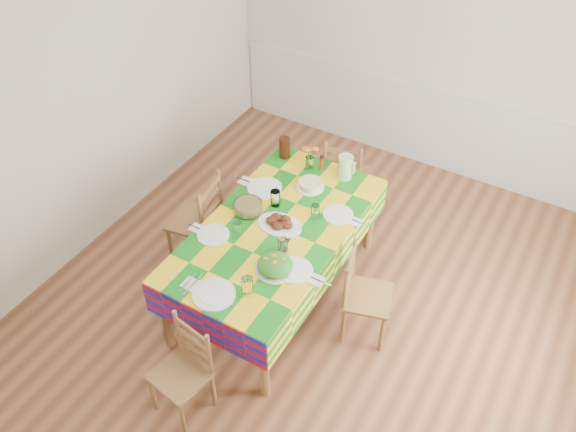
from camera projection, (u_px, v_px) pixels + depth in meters
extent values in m
cube|color=brown|center=(313.00, 312.00, 5.26)|extent=(4.50, 5.00, 0.04)
cube|color=white|center=(327.00, 2.00, 3.43)|extent=(4.50, 5.00, 0.04)
cube|color=beige|center=(440.00, 48.00, 5.96)|extent=(4.50, 0.04, 2.70)
cube|color=beige|center=(84.00, 104.00, 5.19)|extent=(0.04, 5.00, 2.70)
cube|color=silver|center=(431.00, 91.00, 6.23)|extent=(4.41, 0.06, 0.04)
cube|color=silver|center=(425.00, 127.00, 6.54)|extent=(4.41, 0.03, 0.90)
cylinder|color=brown|center=(165.00, 315.00, 4.74)|extent=(0.07, 0.07, 0.74)
cylinder|color=brown|center=(264.00, 365.00, 4.40)|extent=(0.07, 0.07, 0.74)
cylinder|color=brown|center=(285.00, 186.00, 5.92)|extent=(0.07, 0.07, 0.74)
cylinder|color=brown|center=(371.00, 218.00, 5.58)|extent=(0.07, 0.07, 0.74)
cube|color=brown|center=(276.00, 229.00, 4.90)|extent=(1.03, 1.96, 0.04)
cube|color=maroon|center=(276.00, 227.00, 4.88)|extent=(1.07, 2.00, 0.01)
cube|color=maroon|center=(222.00, 219.00, 5.19)|extent=(0.01, 2.00, 0.31)
cube|color=maroon|center=(334.00, 266.00, 4.79)|extent=(0.01, 2.00, 0.31)
cube|color=maroon|center=(203.00, 326.00, 4.35)|extent=(1.07, 0.01, 0.31)
cube|color=maroon|center=(332.00, 176.00, 5.63)|extent=(1.07, 0.01, 0.31)
cylinder|color=white|center=(214.00, 294.00, 4.34)|extent=(0.31, 0.31, 0.02)
cylinder|color=white|center=(214.00, 293.00, 4.34)|extent=(0.22, 0.22, 0.01)
cylinder|color=white|center=(247.00, 286.00, 4.31)|extent=(0.09, 0.09, 0.15)
cube|color=white|center=(191.00, 284.00, 4.43)|extent=(0.12, 0.12, 0.01)
cube|color=silver|center=(188.00, 282.00, 4.43)|extent=(0.01, 0.20, 0.00)
cube|color=silver|center=(193.00, 284.00, 4.41)|extent=(0.01, 0.23, 0.00)
cylinder|color=white|center=(213.00, 235.00, 4.80)|extent=(0.26, 0.26, 0.01)
cylinder|color=white|center=(213.00, 234.00, 4.80)|extent=(0.18, 0.18, 0.01)
cylinder|color=white|center=(238.00, 228.00, 4.78)|extent=(0.07, 0.07, 0.12)
cube|color=white|center=(196.00, 228.00, 4.87)|extent=(0.10, 0.10, 0.01)
cube|color=silver|center=(194.00, 227.00, 4.87)|extent=(0.16, 0.01, 0.00)
cube|color=silver|center=(198.00, 228.00, 4.86)|extent=(0.19, 0.01, 0.00)
cylinder|color=white|center=(265.00, 188.00, 5.24)|extent=(0.30, 0.30, 0.02)
cylinder|color=white|center=(265.00, 187.00, 5.23)|extent=(0.21, 0.21, 0.01)
cylinder|color=white|center=(275.00, 198.00, 5.04)|extent=(0.08, 0.08, 0.14)
cube|color=white|center=(245.00, 181.00, 5.31)|extent=(0.11, 0.11, 0.01)
cube|color=silver|center=(243.00, 180.00, 5.32)|extent=(0.19, 0.01, 0.00)
cube|color=silver|center=(247.00, 181.00, 5.30)|extent=(0.22, 0.01, 0.00)
cylinder|color=white|center=(295.00, 270.00, 4.52)|extent=(0.28, 0.28, 0.01)
cylinder|color=white|center=(295.00, 269.00, 4.51)|extent=(0.20, 0.20, 0.01)
cylinder|color=white|center=(283.00, 246.00, 4.62)|extent=(0.08, 0.08, 0.13)
cube|color=white|center=(316.00, 280.00, 4.45)|extent=(0.10, 0.10, 0.01)
cube|color=silver|center=(314.00, 279.00, 4.46)|extent=(0.17, 0.01, 0.00)
cube|color=silver|center=(319.00, 281.00, 4.44)|extent=(0.21, 0.01, 0.00)
cylinder|color=white|center=(338.00, 215.00, 4.98)|extent=(0.25, 0.25, 0.01)
cylinder|color=white|center=(338.00, 214.00, 4.98)|extent=(0.18, 0.18, 0.01)
cylinder|color=white|center=(315.00, 211.00, 4.93)|extent=(0.07, 0.07, 0.12)
cube|color=white|center=(357.00, 222.00, 4.92)|extent=(0.09, 0.09, 0.01)
cube|color=silver|center=(355.00, 221.00, 4.93)|extent=(0.16, 0.01, 0.00)
cube|color=silver|center=(359.00, 222.00, 4.91)|extent=(0.18, 0.01, 0.00)
ellipsoid|color=white|center=(280.00, 225.00, 4.89)|extent=(0.38, 0.27, 0.02)
ellipsoid|color=black|center=(287.00, 224.00, 4.84)|extent=(0.10, 0.08, 0.06)
ellipsoid|color=black|center=(285.00, 219.00, 4.88)|extent=(0.10, 0.08, 0.06)
ellipsoid|color=black|center=(277.00, 217.00, 4.90)|extent=(0.10, 0.08, 0.06)
ellipsoid|color=black|center=(272.00, 221.00, 4.87)|extent=(0.10, 0.08, 0.06)
ellipsoid|color=black|center=(277.00, 225.00, 4.83)|extent=(0.10, 0.08, 0.06)
cylinder|color=white|center=(275.00, 269.00, 4.53)|extent=(0.30, 0.30, 0.01)
ellipsoid|color=#134D13|center=(275.00, 265.00, 4.50)|extent=(0.27, 0.27, 0.12)
cube|color=orange|center=(266.00, 259.00, 4.46)|extent=(0.03, 0.02, 0.01)
cube|color=orange|center=(275.00, 256.00, 4.48)|extent=(0.04, 0.04, 0.01)
cube|color=orange|center=(275.00, 263.00, 4.43)|extent=(0.03, 0.04, 0.01)
cube|color=orange|center=(284.00, 260.00, 4.45)|extent=(0.04, 0.04, 0.01)
cylinder|color=white|center=(248.00, 207.00, 5.00)|extent=(0.24, 0.24, 0.09)
cylinder|color=tan|center=(248.00, 207.00, 5.00)|extent=(0.22, 0.22, 0.07)
cylinder|color=white|center=(310.00, 187.00, 5.25)|extent=(0.24, 0.24, 0.01)
cylinder|color=#D2B280|center=(311.00, 184.00, 5.23)|extent=(0.20, 0.20, 0.06)
cube|color=black|center=(283.00, 238.00, 4.78)|extent=(0.12, 0.27, 0.01)
cube|color=black|center=(289.00, 239.00, 4.77)|extent=(0.06, 0.28, 0.01)
cylinder|color=white|center=(310.00, 163.00, 5.41)|extent=(0.07, 0.07, 0.13)
cylinder|color=#296D24|center=(308.00, 158.00, 5.38)|extent=(0.01, 0.01, 0.18)
ellipsoid|color=orange|center=(305.00, 149.00, 5.33)|extent=(0.06, 0.06, 0.02)
cylinder|color=#296D24|center=(312.00, 159.00, 5.38)|extent=(0.01, 0.01, 0.18)
ellipsoid|color=orange|center=(316.00, 149.00, 5.31)|extent=(0.06, 0.06, 0.02)
cylinder|color=#296D24|center=(309.00, 160.00, 5.37)|extent=(0.01, 0.01, 0.18)
ellipsoid|color=orange|center=(308.00, 150.00, 5.27)|extent=(0.06, 0.06, 0.02)
cylinder|color=#BB330E|center=(321.00, 162.00, 5.40)|extent=(0.03, 0.03, 0.14)
cylinder|color=#ADDB9A|center=(345.00, 167.00, 5.29)|extent=(0.13, 0.13, 0.22)
cylinder|color=black|center=(285.00, 147.00, 5.52)|extent=(0.10, 0.10, 0.20)
cube|color=white|center=(208.00, 308.00, 4.25)|extent=(0.08, 0.02, 0.02)
cylinder|color=brown|center=(153.00, 393.00, 4.42)|extent=(0.03, 0.03, 0.40)
cylinder|color=brown|center=(183.00, 419.00, 4.27)|extent=(0.03, 0.03, 0.40)
cylinder|color=brown|center=(184.00, 366.00, 4.59)|extent=(0.03, 0.03, 0.40)
cylinder|color=brown|center=(214.00, 390.00, 4.44)|extent=(0.03, 0.03, 0.40)
cube|color=brown|center=(180.00, 375.00, 4.29)|extent=(0.42, 0.41, 0.03)
cylinder|color=brown|center=(178.00, 331.00, 4.32)|extent=(0.03, 0.03, 0.44)
cylinder|color=brown|center=(209.00, 356.00, 4.17)|extent=(0.03, 0.03, 0.44)
cube|color=brown|center=(195.00, 351.00, 4.30)|extent=(0.32, 0.07, 0.04)
cube|color=brown|center=(193.00, 341.00, 4.22)|extent=(0.32, 0.07, 0.04)
cube|color=brown|center=(191.00, 331.00, 4.15)|extent=(0.32, 0.07, 0.04)
cylinder|color=brown|center=(365.00, 186.00, 6.17)|extent=(0.03, 0.03, 0.42)
cylinder|color=brown|center=(333.00, 178.00, 6.26)|extent=(0.03, 0.03, 0.42)
cylinder|color=brown|center=(356.00, 205.00, 5.95)|extent=(0.03, 0.03, 0.42)
cylinder|color=brown|center=(323.00, 197.00, 6.04)|extent=(0.03, 0.03, 0.42)
cube|color=brown|center=(345.00, 174.00, 5.95)|extent=(0.45, 0.44, 0.03)
cylinder|color=brown|center=(359.00, 169.00, 5.64)|extent=(0.03, 0.03, 0.47)
cylinder|color=brown|center=(325.00, 162.00, 5.73)|extent=(0.03, 0.03, 0.47)
cube|color=brown|center=(341.00, 173.00, 5.75)|extent=(0.34, 0.08, 0.05)
cube|color=brown|center=(342.00, 163.00, 5.67)|extent=(0.34, 0.08, 0.05)
cube|color=brown|center=(343.00, 152.00, 5.59)|extent=(0.34, 0.08, 0.05)
cylinder|color=brown|center=(190.00, 222.00, 5.74)|extent=(0.04, 0.04, 0.45)
cylinder|color=brown|center=(171.00, 248.00, 5.49)|extent=(0.04, 0.04, 0.45)
cylinder|color=brown|center=(223.00, 231.00, 5.65)|extent=(0.04, 0.04, 0.45)
cylinder|color=brown|center=(205.00, 258.00, 5.40)|extent=(0.04, 0.04, 0.45)
cube|color=brown|center=(195.00, 220.00, 5.41)|extent=(0.47, 0.48, 0.03)
cylinder|color=brown|center=(220.00, 192.00, 5.33)|extent=(0.04, 0.04, 0.50)
cylinder|color=brown|center=(201.00, 218.00, 5.08)|extent=(0.04, 0.04, 0.50)
cube|color=brown|center=(212.00, 213.00, 5.27)|extent=(0.08, 0.36, 0.05)
cube|color=brown|center=(210.00, 202.00, 5.18)|extent=(0.08, 0.36, 0.05)
cube|color=brown|center=(209.00, 190.00, 5.09)|extent=(0.08, 0.36, 0.05)
cylinder|color=brown|center=(382.00, 334.00, 4.80)|extent=(0.03, 0.03, 0.41)
cylinder|color=brown|center=(387.00, 303.00, 5.04)|extent=(0.03, 0.03, 0.41)
cylinder|color=brown|center=(343.00, 326.00, 4.86)|extent=(0.03, 0.03, 0.41)
cylinder|color=brown|center=(351.00, 296.00, 5.10)|extent=(0.03, 0.03, 0.41)
cube|color=brown|center=(368.00, 297.00, 4.80)|extent=(0.45, 0.47, 0.03)
cylinder|color=brown|center=(345.00, 290.00, 4.57)|extent=(0.03, 0.03, 0.46)
cylinder|color=brown|center=(353.00, 260.00, 4.81)|extent=(0.03, 0.03, 0.46)
cube|color=brown|center=(349.00, 283.00, 4.75)|extent=(0.11, 0.32, 0.05)
cube|color=brown|center=(350.00, 272.00, 4.67)|extent=(0.11, 0.32, 0.05)
cube|color=brown|center=(351.00, 262.00, 4.59)|extent=(0.11, 0.32, 0.05)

